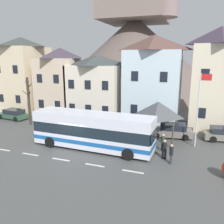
{
  "coord_description": "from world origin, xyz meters",
  "views": [
    {
      "loc": [
        9.73,
        -16.76,
        8.0
      ],
      "look_at": [
        2.2,
        4.09,
        2.77
      ],
      "focal_mm": 36.9,
      "sensor_mm": 36.0,
      "label": 1
    }
  ],
  "objects_px": {
    "townhouse_02": "(97,87)",
    "parked_car_03": "(171,130)",
    "townhouse_03": "(153,80)",
    "parked_car_00": "(13,114)",
    "flagpole": "(199,105)",
    "bare_tree_01": "(29,101)",
    "townhouse_00": "(24,74)",
    "hilltop_castle": "(134,53)",
    "pedestrian_01": "(171,153)",
    "public_bench": "(184,131)",
    "transit_bus": "(93,131)",
    "pedestrian_00": "(163,141)",
    "pedestrian_02": "(164,149)",
    "townhouse_04": "(217,79)",
    "bus_shelter": "(158,109)",
    "parked_car_01": "(75,120)",
    "townhouse_01": "(61,81)"
  },
  "relations": [
    {
      "from": "public_bench",
      "to": "townhouse_01",
      "type": "bearing_deg",
      "value": 165.55
    },
    {
      "from": "parked_car_00",
      "to": "parked_car_03",
      "type": "xyz_separation_m",
      "value": [
        20.69,
        -0.27,
        0.05
      ]
    },
    {
      "from": "transit_bus",
      "to": "parked_car_00",
      "type": "distance_m",
      "value": 15.51
    },
    {
      "from": "townhouse_03",
      "to": "parked_car_01",
      "type": "distance_m",
      "value": 10.66
    },
    {
      "from": "flagpole",
      "to": "public_bench",
      "type": "bearing_deg",
      "value": 111.34
    },
    {
      "from": "townhouse_03",
      "to": "townhouse_02",
      "type": "bearing_deg",
      "value": 176.93
    },
    {
      "from": "townhouse_01",
      "to": "pedestrian_01",
      "type": "height_order",
      "value": "townhouse_01"
    },
    {
      "from": "townhouse_04",
      "to": "transit_bus",
      "type": "relative_size",
      "value": 1.02
    },
    {
      "from": "townhouse_01",
      "to": "pedestrian_01",
      "type": "distance_m",
      "value": 21.14
    },
    {
      "from": "townhouse_04",
      "to": "pedestrian_01",
      "type": "relative_size",
      "value": 7.14
    },
    {
      "from": "bare_tree_01",
      "to": "townhouse_00",
      "type": "bearing_deg",
      "value": 132.67
    },
    {
      "from": "flagpole",
      "to": "bare_tree_01",
      "type": "bearing_deg",
      "value": 177.65
    },
    {
      "from": "bare_tree_01",
      "to": "townhouse_04",
      "type": "bearing_deg",
      "value": 16.7
    },
    {
      "from": "parked_car_00",
      "to": "townhouse_03",
      "type": "bearing_deg",
      "value": -159.52
    },
    {
      "from": "parked_car_00",
      "to": "pedestrian_02",
      "type": "distance_m",
      "value": 21.53
    },
    {
      "from": "transit_bus",
      "to": "pedestrian_00",
      "type": "distance_m",
      "value": 6.26
    },
    {
      "from": "townhouse_01",
      "to": "pedestrian_00",
      "type": "height_order",
      "value": "townhouse_01"
    },
    {
      "from": "townhouse_02",
      "to": "parked_car_03",
      "type": "distance_m",
      "value": 12.34
    },
    {
      "from": "townhouse_01",
      "to": "parked_car_03",
      "type": "height_order",
      "value": "townhouse_01"
    },
    {
      "from": "transit_bus",
      "to": "parked_car_01",
      "type": "height_order",
      "value": "transit_bus"
    },
    {
      "from": "hilltop_castle",
      "to": "parked_car_01",
      "type": "bearing_deg",
      "value": -89.85
    },
    {
      "from": "parked_car_00",
      "to": "pedestrian_01",
      "type": "distance_m",
      "value": 22.33
    },
    {
      "from": "hilltop_castle",
      "to": "townhouse_02",
      "type": "bearing_deg",
      "value": -87.67
    },
    {
      "from": "parked_car_01",
      "to": "parked_car_00",
      "type": "bearing_deg",
      "value": 3.34
    },
    {
      "from": "townhouse_04",
      "to": "transit_bus",
      "type": "distance_m",
      "value": 15.49
    },
    {
      "from": "bus_shelter",
      "to": "parked_car_01",
      "type": "height_order",
      "value": "bus_shelter"
    },
    {
      "from": "transit_bus",
      "to": "pedestrian_02",
      "type": "bearing_deg",
      "value": 0.97
    },
    {
      "from": "flagpole",
      "to": "bare_tree_01",
      "type": "height_order",
      "value": "flagpole"
    },
    {
      "from": "townhouse_00",
      "to": "bare_tree_01",
      "type": "xyz_separation_m",
      "value": [
        6.36,
        -6.9,
        -2.52
      ]
    },
    {
      "from": "hilltop_castle",
      "to": "parked_car_01",
      "type": "xyz_separation_m",
      "value": [
        0.07,
        -28.3,
        -8.45
      ]
    },
    {
      "from": "hilltop_castle",
      "to": "parked_car_01",
      "type": "height_order",
      "value": "hilltop_castle"
    },
    {
      "from": "townhouse_03",
      "to": "bare_tree_01",
      "type": "xyz_separation_m",
      "value": [
        -13.75,
        -6.16,
        -2.33
      ]
    },
    {
      "from": "townhouse_03",
      "to": "parked_car_00",
      "type": "relative_size",
      "value": 2.45
    },
    {
      "from": "parked_car_00",
      "to": "public_bench",
      "type": "distance_m",
      "value": 21.93
    },
    {
      "from": "public_bench",
      "to": "pedestrian_00",
      "type": "bearing_deg",
      "value": -106.54
    },
    {
      "from": "transit_bus",
      "to": "parked_car_03",
      "type": "relative_size",
      "value": 2.49
    },
    {
      "from": "pedestrian_02",
      "to": "parked_car_01",
      "type": "bearing_deg",
      "value": 152.11
    },
    {
      "from": "transit_bus",
      "to": "flagpole",
      "type": "height_order",
      "value": "flagpole"
    },
    {
      "from": "bus_shelter",
      "to": "parked_car_00",
      "type": "height_order",
      "value": "bus_shelter"
    },
    {
      "from": "townhouse_04",
      "to": "pedestrian_01",
      "type": "xyz_separation_m",
      "value": [
        -3.55,
        -11.43,
        -4.76
      ]
    },
    {
      "from": "townhouse_01",
      "to": "parked_car_01",
      "type": "bearing_deg",
      "value": -46.47
    },
    {
      "from": "parked_car_01",
      "to": "public_bench",
      "type": "bearing_deg",
      "value": -174.64
    },
    {
      "from": "hilltop_castle",
      "to": "public_bench",
      "type": "bearing_deg",
      "value": -65.26
    },
    {
      "from": "public_bench",
      "to": "bare_tree_01",
      "type": "bearing_deg",
      "value": -172.73
    },
    {
      "from": "pedestrian_02",
      "to": "townhouse_02",
      "type": "bearing_deg",
      "value": 133.89
    },
    {
      "from": "transit_bus",
      "to": "parked_car_00",
      "type": "height_order",
      "value": "transit_bus"
    },
    {
      "from": "townhouse_00",
      "to": "hilltop_castle",
      "type": "distance_m",
      "value": 26.03
    },
    {
      "from": "townhouse_03",
      "to": "pedestrian_00",
      "type": "bearing_deg",
      "value": -73.59
    },
    {
      "from": "parked_car_00",
      "to": "pedestrian_00",
      "type": "distance_m",
      "value": 20.84
    },
    {
      "from": "pedestrian_01",
      "to": "bare_tree_01",
      "type": "height_order",
      "value": "bare_tree_01"
    }
  ]
}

